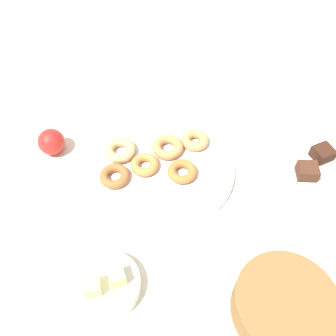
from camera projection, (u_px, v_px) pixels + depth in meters
ground_plane at (166, 170)px, 1.03m from camera, size 2.40×2.40×0.00m
donut_plate at (166, 168)px, 1.02m from camera, size 0.39×0.39×0.02m
donut_0 at (182, 172)px, 0.99m from camera, size 0.11×0.11×0.02m
donut_1 at (115, 176)px, 0.98m from camera, size 0.09×0.09×0.02m
donut_2 at (120, 150)px, 1.04m from camera, size 0.12×0.12×0.03m
donut_3 at (145, 165)px, 1.00m from camera, size 0.09×0.09×0.03m
donut_4 at (195, 140)px, 1.06m from camera, size 0.11×0.11×0.03m
donut_5 at (168, 147)px, 1.04m from camera, size 0.13×0.13×0.03m
cake_plate at (310, 166)px, 1.03m from camera, size 0.26×0.26×0.02m
brownie_near at (323, 153)px, 1.02m from camera, size 0.06×0.06×0.04m
brownie_far at (307, 171)px, 0.98m from camera, size 0.06×0.06×0.04m
basket at (284, 306)px, 0.76m from camera, size 0.29×0.29×0.07m
fruit_bowl at (107, 285)px, 0.80m from camera, size 0.15×0.15×0.04m
melon_chunk_left at (117, 277)px, 0.78m from camera, size 0.04×0.04×0.04m
melon_chunk_right at (92, 287)px, 0.77m from camera, size 0.04×0.04×0.04m
apple at (51, 142)px, 1.04m from camera, size 0.08×0.08×0.08m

